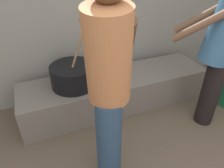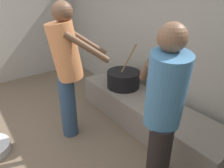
# 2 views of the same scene
# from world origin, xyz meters

# --- Properties ---
(block_enclosure_rear) EXTENTS (5.37, 0.20, 2.06)m
(block_enclosure_rear) POSITION_xyz_m (0.00, 2.54, 1.03)
(block_enclosure_rear) COLOR #9E998E
(block_enclosure_rear) RESTS_ON ground_plane
(hearth_ledge) EXTENTS (2.32, 0.60, 0.40)m
(hearth_ledge) POSITION_xyz_m (0.29, 2.02, 0.20)
(hearth_ledge) COLOR slate
(hearth_ledge) RESTS_ON ground_plane
(cooking_pot_main) EXTENTS (0.49, 0.49, 0.70)m
(cooking_pot_main) POSITION_xyz_m (-0.23, 2.04, 0.53)
(cooking_pot_main) COLOR black
(cooking_pot_main) RESTS_ON hearth_ledge
(cook_in_orange_shirt) EXTENTS (0.59, 0.75, 1.67)m
(cook_in_orange_shirt) POSITION_xyz_m (-0.16, 1.12, 0.96)
(cook_in_orange_shirt) COLOR navy
(cook_in_orange_shirt) RESTS_ON ground_plane
(cook_in_blue_shirt) EXTENTS (0.71, 0.67, 1.59)m
(cook_in_blue_shirt) POSITION_xyz_m (1.08, 1.36, 0.91)
(cook_in_blue_shirt) COLOR black
(cook_in_blue_shirt) RESTS_ON ground_plane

